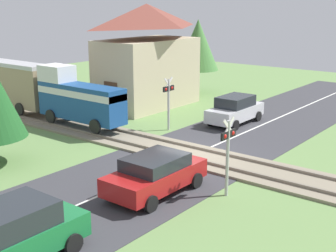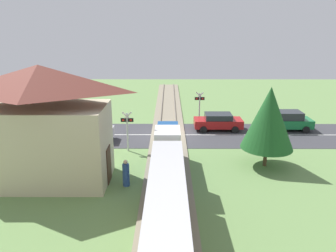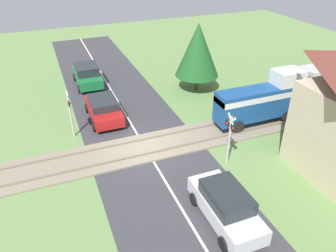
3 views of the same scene
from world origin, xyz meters
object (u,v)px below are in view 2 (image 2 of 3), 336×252
at_px(train, 166,235).
at_px(station_building, 45,127).
at_px(car_far_side, 87,131).
at_px(car_near_crossing, 218,121).
at_px(car_behind_queue, 288,120).
at_px(pedestrian_by_station, 126,174).
at_px(crossing_signal_east_approach, 127,126).
at_px(crossing_signal_west_approach, 200,103).

distance_m(train, station_building, 10.48).
distance_m(train, car_far_side, 16.21).
bearing_deg(car_near_crossing, car_behind_queue, -180.00).
bearing_deg(car_behind_queue, car_near_crossing, 0.00).
bearing_deg(pedestrian_by_station, station_building, -6.89).
relative_size(train, car_behind_queue, 5.78).
bearing_deg(pedestrian_by_station, car_behind_queue, -140.45).
distance_m(car_behind_queue, crossing_signal_east_approach, 14.20).
height_order(car_far_side, car_behind_queue, car_behind_queue).
height_order(crossing_signal_west_approach, crossing_signal_east_approach, same).
distance_m(crossing_signal_east_approach, station_building, 6.43).
xyz_separation_m(crossing_signal_east_approach, station_building, (3.94, 4.89, 1.39)).
height_order(train, pedestrian_by_station, train).
distance_m(car_near_crossing, crossing_signal_west_approach, 2.83).
bearing_deg(pedestrian_by_station, train, 107.76).
distance_m(train, car_behind_queue, 20.58).
relative_size(car_behind_queue, station_building, 0.54).
relative_size(car_far_side, crossing_signal_east_approach, 1.38).
bearing_deg(car_behind_queue, pedestrian_by_station, 39.55).
height_order(train, car_far_side, train).
relative_size(car_near_crossing, car_far_side, 1.01).
bearing_deg(crossing_signal_east_approach, car_far_side, -31.98).
bearing_deg(car_near_crossing, train, 76.31).
bearing_deg(crossing_signal_west_approach, car_behind_queue, 163.84).
distance_m(car_far_side, station_building, 7.48).
xyz_separation_m(car_near_crossing, car_far_side, (10.68, 2.88, 0.06)).
relative_size(train, car_far_side, 5.69).
height_order(train, station_building, station_building).
bearing_deg(crossing_signal_west_approach, car_far_side, 28.64).
distance_m(station_building, pedestrian_by_station, 5.21).
bearing_deg(crossing_signal_east_approach, crossing_signal_west_approach, -128.67).
distance_m(crossing_signal_west_approach, pedestrian_by_station, 13.72).
bearing_deg(crossing_signal_west_approach, car_near_crossing, 123.70).
height_order(station_building, pedestrian_by_station, station_building).
bearing_deg(car_far_side, car_near_crossing, -164.91).
xyz_separation_m(car_near_crossing, crossing_signal_west_approach, (1.44, -2.16, 1.12)).
height_order(car_far_side, pedestrian_by_station, car_far_side).
height_order(car_near_crossing, car_behind_queue, car_behind_queue).
xyz_separation_m(car_behind_queue, station_building, (17.18, 9.93, 2.43)).
relative_size(train, station_building, 3.12).
height_order(car_near_crossing, crossing_signal_west_approach, crossing_signal_west_approach).
xyz_separation_m(car_far_side, pedestrian_by_station, (-4.02, 7.59, -0.13)).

